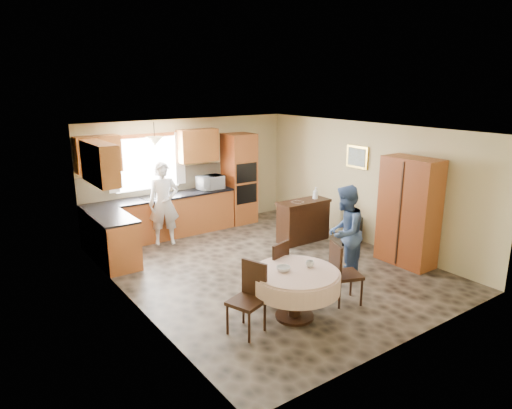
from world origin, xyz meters
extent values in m
cube|color=brown|center=(0.00, 0.00, 0.00)|extent=(5.00, 6.00, 0.01)
cube|color=white|center=(0.00, 0.00, 2.50)|extent=(5.00, 6.00, 0.01)
cube|color=#CBBB82|center=(0.00, 3.00, 1.25)|extent=(5.00, 0.02, 2.50)
cube|color=#CBBB82|center=(0.00, -3.00, 1.25)|extent=(5.00, 0.02, 2.50)
cube|color=#CBBB82|center=(-2.50, 0.00, 1.25)|extent=(0.02, 6.00, 2.50)
cube|color=#CBBB82|center=(2.50, 0.00, 1.25)|extent=(0.02, 6.00, 2.50)
cube|color=white|center=(-1.00, 2.98, 1.60)|extent=(1.40, 0.03, 1.10)
cube|color=white|center=(-1.75, 2.93, 1.65)|extent=(0.22, 0.02, 1.15)
cube|color=white|center=(-0.25, 2.93, 1.65)|extent=(0.22, 0.02, 1.15)
cube|color=#C97135|center=(-0.85, 2.70, 0.44)|extent=(3.30, 0.60, 0.88)
cube|color=black|center=(-0.85, 2.70, 0.90)|extent=(3.30, 0.64, 0.04)
cube|color=#C97135|center=(-2.20, 1.80, 0.44)|extent=(0.60, 1.20, 0.88)
cube|color=black|center=(-2.20, 1.80, 0.90)|extent=(0.64, 1.20, 0.04)
cube|color=tan|center=(-0.85, 2.99, 1.18)|extent=(3.30, 0.02, 0.55)
cube|color=#AE632B|center=(-2.05, 2.83, 1.91)|extent=(0.85, 0.33, 0.72)
cube|color=#AE632B|center=(0.15, 2.83, 1.91)|extent=(0.90, 0.33, 0.72)
cube|color=#AE632B|center=(-2.33, 1.80, 1.91)|extent=(0.33, 1.20, 0.72)
cube|color=#C97135|center=(1.15, 2.69, 1.06)|extent=(0.66, 0.62, 2.12)
cube|color=black|center=(1.15, 2.38, 1.25)|extent=(0.56, 0.01, 0.45)
cube|color=black|center=(1.15, 2.38, 0.75)|extent=(0.56, 0.01, 0.45)
cone|color=beige|center=(-1.00, 2.50, 2.12)|extent=(0.36, 0.36, 0.18)
cube|color=#321A0D|center=(1.48, 0.76, 0.41)|extent=(1.16, 0.49, 0.82)
cube|color=black|center=(2.17, -0.01, 0.28)|extent=(0.48, 0.42, 0.55)
cube|color=#C97135|center=(2.22, -1.28, 0.99)|extent=(0.52, 1.04, 1.99)
cylinder|color=#321A0D|center=(-0.78, -1.66, 0.33)|extent=(0.19, 0.19, 0.65)
cylinder|color=#321A0D|center=(-0.78, -1.66, 0.02)|extent=(0.56, 0.56, 0.04)
cylinder|color=#F3E3C7|center=(-0.78, -1.66, 0.69)|extent=(1.20, 1.20, 0.05)
cylinder|color=#F3E3C7|center=(-0.78, -1.66, 0.56)|extent=(1.26, 1.26, 0.26)
cube|color=#321A0D|center=(-1.58, -1.60, 0.45)|extent=(0.53, 0.53, 0.05)
cube|color=#321A0D|center=(-1.40, -1.53, 0.72)|extent=(0.17, 0.39, 0.50)
cylinder|color=#321A0D|center=(-1.75, -1.78, 0.21)|extent=(0.04, 0.04, 0.43)
cylinder|color=#321A0D|center=(-1.40, -1.78, 0.21)|extent=(0.04, 0.04, 0.43)
cylinder|color=#321A0D|center=(-1.75, -1.42, 0.21)|extent=(0.04, 0.04, 0.43)
cylinder|color=#321A0D|center=(-1.40, -1.42, 0.21)|extent=(0.04, 0.04, 0.43)
cube|color=#321A0D|center=(-0.66, -0.94, 0.43)|extent=(0.50, 0.50, 0.05)
cube|color=#321A0D|center=(-0.61, -1.12, 0.69)|extent=(0.38, 0.14, 0.48)
cylinder|color=#321A0D|center=(-0.84, -1.12, 0.21)|extent=(0.03, 0.03, 0.41)
cylinder|color=#321A0D|center=(-0.49, -1.12, 0.21)|extent=(0.03, 0.03, 0.41)
cylinder|color=#321A0D|center=(-0.84, -0.77, 0.21)|extent=(0.03, 0.03, 0.41)
cylinder|color=#321A0D|center=(-0.49, -0.77, 0.21)|extent=(0.03, 0.03, 0.41)
cube|color=#321A0D|center=(0.16, -1.74, 0.45)|extent=(0.54, 0.54, 0.05)
cube|color=#321A0D|center=(-0.01, -1.68, 0.71)|extent=(0.18, 0.38, 0.50)
cylinder|color=#321A0D|center=(-0.02, -1.92, 0.21)|extent=(0.04, 0.04, 0.43)
cylinder|color=#321A0D|center=(0.34, -1.92, 0.21)|extent=(0.04, 0.04, 0.43)
cylinder|color=#321A0D|center=(-0.02, -1.57, 0.21)|extent=(0.04, 0.04, 0.43)
cylinder|color=#321A0D|center=(0.34, -1.57, 0.21)|extent=(0.04, 0.04, 0.43)
cube|color=gold|center=(2.47, 0.24, 1.77)|extent=(0.05, 0.56, 0.46)
cube|color=silver|center=(2.44, 0.24, 1.77)|extent=(0.01, 0.46, 0.37)
imported|color=silver|center=(0.34, 2.65, 1.08)|extent=(0.58, 0.41, 0.31)
imported|color=silver|center=(-0.97, 2.30, 0.86)|extent=(0.73, 0.59, 1.72)
imported|color=#3D5685|center=(0.80, -1.07, 0.81)|extent=(0.98, 0.91, 1.63)
imported|color=#B2B2B2|center=(1.32, 0.76, 0.85)|extent=(0.27, 0.27, 0.06)
imported|color=silver|center=(1.81, 0.76, 0.97)|extent=(0.12, 0.12, 0.30)
imported|color=#B2B2B2|center=(-0.52, -1.67, 0.76)|extent=(0.15, 0.15, 0.09)
imported|color=#B2B2B2|center=(-0.92, -1.56, 0.75)|extent=(0.22, 0.22, 0.06)
camera|label=1|loc=(-4.66, -6.16, 3.27)|focal=32.00mm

